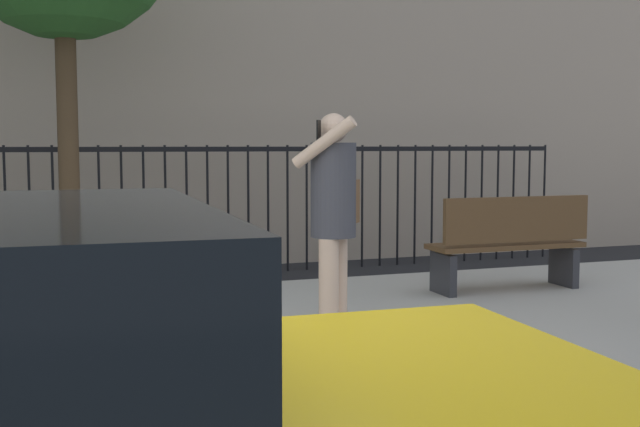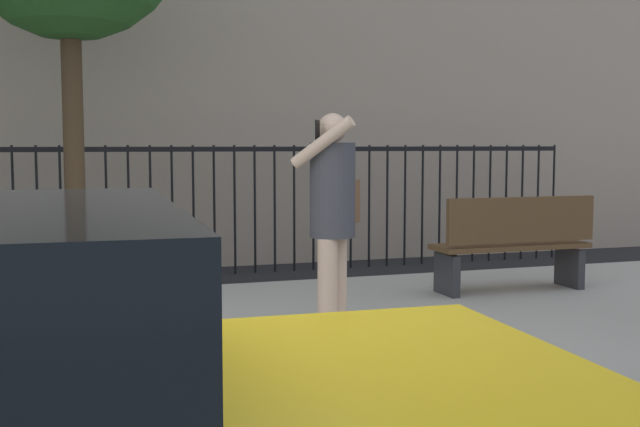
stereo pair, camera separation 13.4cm
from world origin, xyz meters
TOP-DOWN VIEW (x-y plane):
  - sidewalk at (0.00, 2.20)m, footprint 28.00×4.40m
  - iron_fence at (0.00, 5.90)m, footprint 12.03×0.04m
  - pedestrian_on_phone at (1.32, 1.91)m, footprint 0.66×0.70m
  - street_bench at (3.62, 3.09)m, footprint 1.60×0.45m

SIDE VIEW (x-z plane):
  - sidewalk at x=0.00m, z-range 0.00..0.15m
  - street_bench at x=3.62m, z-range 0.18..1.13m
  - iron_fence at x=0.00m, z-range 0.22..1.82m
  - pedestrian_on_phone at x=1.32m, z-range 0.29..1.98m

